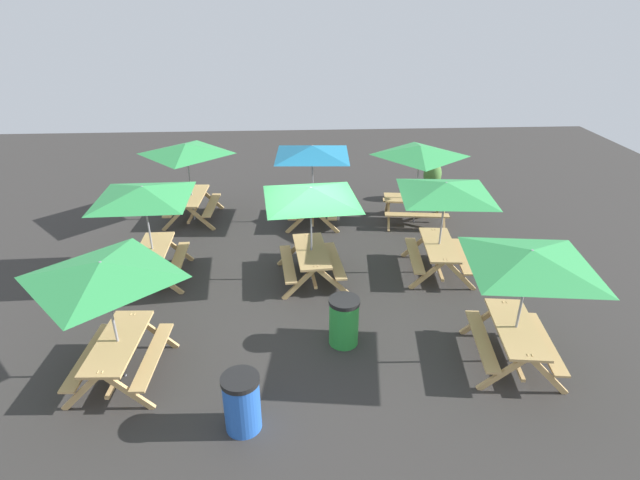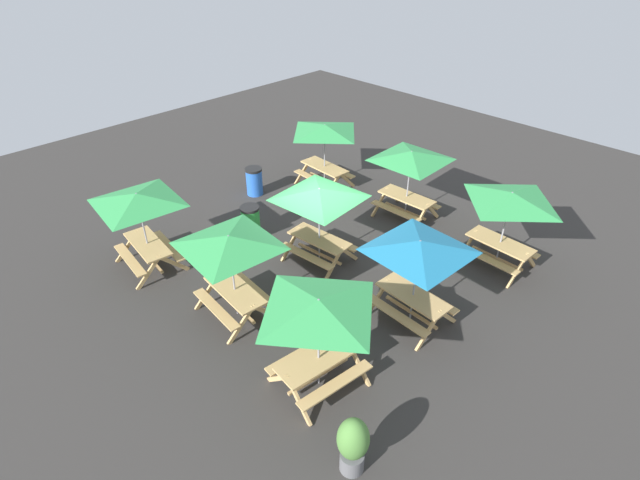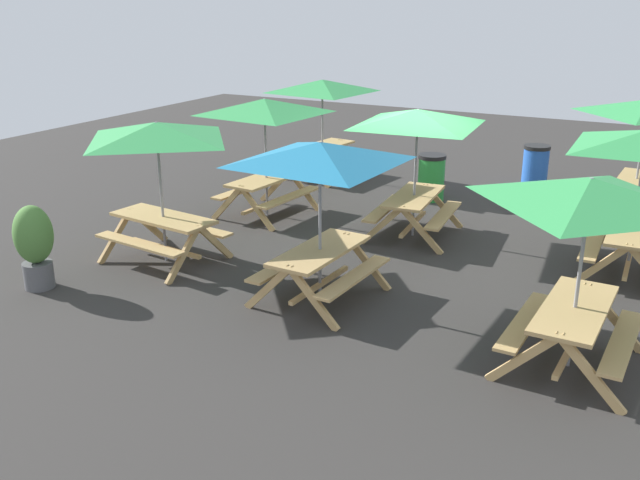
{
  "view_description": "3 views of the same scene",
  "coord_description": "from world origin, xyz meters",
  "px_view_note": "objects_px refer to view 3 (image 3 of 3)",
  "views": [
    {
      "loc": [
        -10.18,
        0.28,
        6.06
      ],
      "look_at": [
        0.22,
        -0.3,
        0.9
      ],
      "focal_mm": 28.0,
      "sensor_mm": 36.0,
      "label": 1
    },
    {
      "loc": [
        8.15,
        -8.27,
        8.36
      ],
      "look_at": [
        0.22,
        -0.3,
        0.9
      ],
      "focal_mm": 28.0,
      "sensor_mm": 36.0,
      "label": 2
    },
    {
      "loc": [
        11.68,
        4.16,
        4.2
      ],
      "look_at": [
        3.29,
        -0.26,
        0.9
      ],
      "focal_mm": 40.0,
      "sensor_mm": 36.0,
      "label": 3
    }
  ],
  "objects_px": {
    "picnic_table_0": "(417,127)",
    "picnic_table_3": "(588,205)",
    "picnic_table_6": "(157,142)",
    "trash_bin_green": "(431,177)",
    "picnic_table_2": "(320,164)",
    "picnic_table_5": "(322,93)",
    "picnic_table_4": "(265,115)",
    "trash_bin_blue": "(535,167)",
    "potted_plant_0": "(34,243)"
  },
  "relations": [
    {
      "from": "picnic_table_3",
      "to": "picnic_table_6",
      "type": "bearing_deg",
      "value": -92.72
    },
    {
      "from": "picnic_table_3",
      "to": "picnic_table_0",
      "type": "bearing_deg",
      "value": -135.44
    },
    {
      "from": "trash_bin_green",
      "to": "trash_bin_blue",
      "type": "xyz_separation_m",
      "value": [
        -2.0,
        1.75,
        0.0
      ]
    },
    {
      "from": "picnic_table_3",
      "to": "trash_bin_blue",
      "type": "xyz_separation_m",
      "value": [
        -8.1,
        -2.12,
        -1.49
      ]
    },
    {
      "from": "picnic_table_0",
      "to": "picnic_table_3",
      "type": "distance_m",
      "value": 4.98
    },
    {
      "from": "picnic_table_6",
      "to": "potted_plant_0",
      "type": "distance_m",
      "value": 2.39
    },
    {
      "from": "picnic_table_3",
      "to": "picnic_table_4",
      "type": "relative_size",
      "value": 0.83
    },
    {
      "from": "picnic_table_5",
      "to": "trash_bin_green",
      "type": "relative_size",
      "value": 2.86
    },
    {
      "from": "picnic_table_6",
      "to": "trash_bin_blue",
      "type": "distance_m",
      "value": 8.86
    },
    {
      "from": "picnic_table_4",
      "to": "picnic_table_6",
      "type": "bearing_deg",
      "value": 2.9
    },
    {
      "from": "picnic_table_0",
      "to": "picnic_table_4",
      "type": "bearing_deg",
      "value": -92.2
    },
    {
      "from": "picnic_table_5",
      "to": "potted_plant_0",
      "type": "xyz_separation_m",
      "value": [
        8.05,
        -0.59,
        -1.28
      ]
    },
    {
      "from": "trash_bin_blue",
      "to": "potted_plant_0",
      "type": "bearing_deg",
      "value": -29.75
    },
    {
      "from": "picnic_table_6",
      "to": "picnic_table_5",
      "type": "bearing_deg",
      "value": 100.09
    },
    {
      "from": "picnic_table_5",
      "to": "picnic_table_3",
      "type": "bearing_deg",
      "value": 52.4
    },
    {
      "from": "trash_bin_blue",
      "to": "potted_plant_0",
      "type": "height_order",
      "value": "potted_plant_0"
    },
    {
      "from": "picnic_table_4",
      "to": "trash_bin_green",
      "type": "bearing_deg",
      "value": 141.0
    },
    {
      "from": "picnic_table_3",
      "to": "picnic_table_6",
      "type": "height_order",
      "value": "same"
    },
    {
      "from": "trash_bin_green",
      "to": "trash_bin_blue",
      "type": "bearing_deg",
      "value": 138.8
    },
    {
      "from": "picnic_table_0",
      "to": "picnic_table_5",
      "type": "relative_size",
      "value": 1.0
    },
    {
      "from": "trash_bin_blue",
      "to": "picnic_table_4",
      "type": "bearing_deg",
      "value": -42.96
    },
    {
      "from": "trash_bin_green",
      "to": "potted_plant_0",
      "type": "height_order",
      "value": "potted_plant_0"
    },
    {
      "from": "picnic_table_5",
      "to": "trash_bin_green",
      "type": "distance_m",
      "value": 3.42
    },
    {
      "from": "picnic_table_2",
      "to": "picnic_table_4",
      "type": "xyz_separation_m",
      "value": [
        -3.16,
        -2.86,
        0.0
      ]
    },
    {
      "from": "picnic_table_2",
      "to": "picnic_table_5",
      "type": "distance_m",
      "value": 7.26
    },
    {
      "from": "picnic_table_0",
      "to": "potted_plant_0",
      "type": "xyz_separation_m",
      "value": [
        4.9,
        -4.1,
        -1.28
      ]
    },
    {
      "from": "picnic_table_4",
      "to": "trash_bin_green",
      "type": "distance_m",
      "value": 3.89
    },
    {
      "from": "picnic_table_6",
      "to": "picnic_table_0",
      "type": "bearing_deg",
      "value": 51.56
    },
    {
      "from": "picnic_table_3",
      "to": "picnic_table_6",
      "type": "relative_size",
      "value": 1.0
    },
    {
      "from": "picnic_table_0",
      "to": "picnic_table_5",
      "type": "bearing_deg",
      "value": -136.89
    },
    {
      "from": "picnic_table_0",
      "to": "trash_bin_green",
      "type": "height_order",
      "value": "picnic_table_0"
    },
    {
      "from": "picnic_table_2",
      "to": "picnic_table_6",
      "type": "xyz_separation_m",
      "value": [
        -0.19,
        -2.98,
        0.0
      ]
    },
    {
      "from": "trash_bin_blue",
      "to": "trash_bin_green",
      "type": "bearing_deg",
      "value": -41.2
    },
    {
      "from": "trash_bin_green",
      "to": "picnic_table_2",
      "type": "bearing_deg",
      "value": 3.46
    },
    {
      "from": "picnic_table_3",
      "to": "picnic_table_2",
      "type": "bearing_deg",
      "value": -93.78
    },
    {
      "from": "picnic_table_4",
      "to": "picnic_table_6",
      "type": "xyz_separation_m",
      "value": [
        2.97,
        -0.12,
        0.0
      ]
    },
    {
      "from": "picnic_table_2",
      "to": "trash_bin_green",
      "type": "height_order",
      "value": "picnic_table_2"
    },
    {
      "from": "picnic_table_6",
      "to": "potted_plant_0",
      "type": "xyz_separation_m",
      "value": [
        1.78,
        -0.95,
        -1.28
      ]
    },
    {
      "from": "picnic_table_0",
      "to": "trash_bin_blue",
      "type": "distance_m",
      "value": 4.83
    },
    {
      "from": "picnic_table_3",
      "to": "trash_bin_blue",
      "type": "relative_size",
      "value": 2.38
    },
    {
      "from": "picnic_table_3",
      "to": "picnic_table_6",
      "type": "xyz_separation_m",
      "value": [
        -0.55,
        -6.51,
        0.0
      ]
    },
    {
      "from": "picnic_table_4",
      "to": "potted_plant_0",
      "type": "relative_size",
      "value": 2.2
    },
    {
      "from": "picnic_table_3",
      "to": "trash_bin_blue",
      "type": "distance_m",
      "value": 8.51
    },
    {
      "from": "picnic_table_2",
      "to": "picnic_table_5",
      "type": "xyz_separation_m",
      "value": [
        -6.45,
        -3.34,
        0.0
      ]
    },
    {
      "from": "picnic_table_5",
      "to": "trash_bin_blue",
      "type": "relative_size",
      "value": 2.86
    },
    {
      "from": "picnic_table_5",
      "to": "potted_plant_0",
      "type": "height_order",
      "value": "picnic_table_5"
    },
    {
      "from": "picnic_table_2",
      "to": "trash_bin_blue",
      "type": "xyz_separation_m",
      "value": [
        -7.74,
        1.41,
        -1.49
      ]
    },
    {
      "from": "picnic_table_0",
      "to": "picnic_table_6",
      "type": "distance_m",
      "value": 4.43
    },
    {
      "from": "picnic_table_0",
      "to": "picnic_table_3",
      "type": "relative_size",
      "value": 1.21
    },
    {
      "from": "picnic_table_3",
      "to": "picnic_table_5",
      "type": "xyz_separation_m",
      "value": [
        -6.82,
        -6.87,
        0.0
      ]
    }
  ]
}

